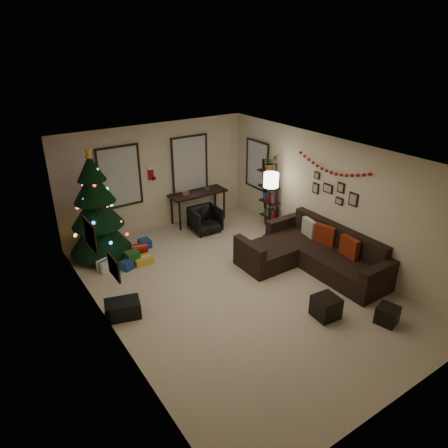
{
  "coord_description": "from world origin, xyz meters",
  "views": [
    {
      "loc": [
        -4.08,
        -5.62,
        4.61
      ],
      "look_at": [
        0.1,
        0.6,
        1.15
      ],
      "focal_mm": 32.99,
      "sensor_mm": 36.0,
      "label": 1
    }
  ],
  "objects_px": {
    "christmas_tree": "(97,212)",
    "desk": "(198,196)",
    "bookshelf": "(270,197)",
    "sofa": "(311,255)",
    "desk_chair": "(205,220)"
  },
  "relations": [
    {
      "from": "desk",
      "to": "desk_chair",
      "type": "relative_size",
      "value": 2.35
    },
    {
      "from": "christmas_tree",
      "to": "desk_chair",
      "type": "height_order",
      "value": "christmas_tree"
    },
    {
      "from": "desk",
      "to": "bookshelf",
      "type": "xyz_separation_m",
      "value": [
        1.27,
        -1.43,
        0.15
      ]
    },
    {
      "from": "desk",
      "to": "sofa",
      "type": "bearing_deg",
      "value": -77.07
    },
    {
      "from": "christmas_tree",
      "to": "desk_chair",
      "type": "xyz_separation_m",
      "value": [
        2.62,
        -0.25,
        -0.73
      ]
    },
    {
      "from": "christmas_tree",
      "to": "bookshelf",
      "type": "xyz_separation_m",
      "value": [
        4.08,
        -1.04,
        -0.18
      ]
    },
    {
      "from": "desk",
      "to": "christmas_tree",
      "type": "bearing_deg",
      "value": -171.97
    },
    {
      "from": "desk_chair",
      "to": "bookshelf",
      "type": "distance_m",
      "value": 1.74
    },
    {
      "from": "christmas_tree",
      "to": "sofa",
      "type": "height_order",
      "value": "christmas_tree"
    },
    {
      "from": "desk",
      "to": "bookshelf",
      "type": "distance_m",
      "value": 1.92
    },
    {
      "from": "sofa",
      "to": "christmas_tree",
      "type": "bearing_deg",
      "value": 139.76
    },
    {
      "from": "desk_chair",
      "to": "bookshelf",
      "type": "relative_size",
      "value": 0.36
    },
    {
      "from": "christmas_tree",
      "to": "bookshelf",
      "type": "height_order",
      "value": "christmas_tree"
    },
    {
      "from": "sofa",
      "to": "desk",
      "type": "relative_size",
      "value": 1.87
    },
    {
      "from": "christmas_tree",
      "to": "desk",
      "type": "bearing_deg",
      "value": 8.03
    }
  ]
}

